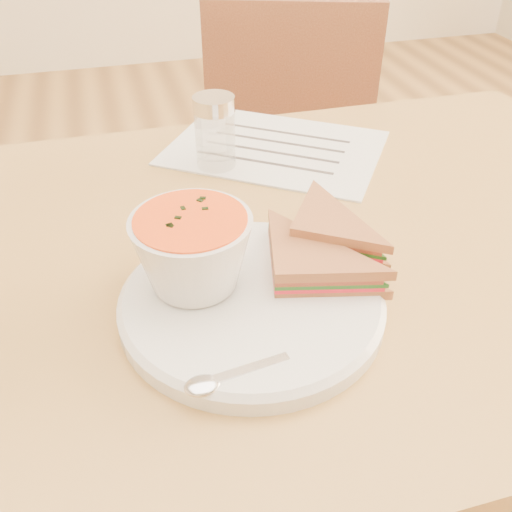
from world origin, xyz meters
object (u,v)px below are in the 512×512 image
object	(u,v)px
dining_table	(290,432)
plate	(252,303)
chair_far	(286,224)
condiment_shaker	(215,133)
soup_bowl	(193,255)

from	to	relation	value
dining_table	plate	distance (m)	0.41
dining_table	plate	size ratio (longest dim) A/B	3.82
dining_table	plate	xyz separation A→B (m)	(-0.09, -0.11, 0.38)
chair_far	condiment_shaker	size ratio (longest dim) A/B	8.38
dining_table	chair_far	world-z (taller)	chair_far
dining_table	soup_bowl	distance (m)	0.46
soup_bowl	chair_far	bearing A→B (deg)	62.97
soup_bowl	condiment_shaker	bearing A→B (deg)	73.69
chair_far	plate	distance (m)	0.72
dining_table	soup_bowl	bearing A→B (deg)	-150.75
plate	dining_table	bearing A→B (deg)	50.41
soup_bowl	condiment_shaker	size ratio (longest dim) A/B	1.14
plate	soup_bowl	bearing A→B (deg)	149.18
chair_far	plate	bearing A→B (deg)	86.85
chair_far	soup_bowl	size ratio (longest dim) A/B	7.38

